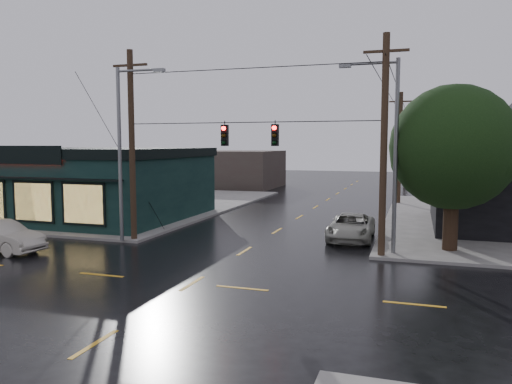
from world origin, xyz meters
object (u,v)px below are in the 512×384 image
(utility_pole_nw, at_px, (134,241))
(utility_pole_ne, at_px, (381,258))
(sedan_cream, at_px, (0,237))
(corner_tree, at_px, (453,148))
(suv_silver, at_px, (351,227))

(utility_pole_nw, bearing_deg, utility_pole_ne, 0.00)
(utility_pole_nw, xyz_separation_m, utility_pole_ne, (13.00, 0.00, 0.00))
(sedan_cream, bearing_deg, corner_tree, -67.37)
(corner_tree, xyz_separation_m, utility_pole_ne, (-3.07, -2.20, -5.07))
(corner_tree, height_order, utility_pole_nw, corner_tree)
(corner_tree, distance_m, sedan_cream, 22.22)
(utility_pole_ne, bearing_deg, corner_tree, 35.64)
(sedan_cream, bearing_deg, utility_pole_ne, -71.05)
(utility_pole_ne, bearing_deg, sedan_cream, -166.08)
(utility_pole_ne, distance_m, sedan_cream, 18.26)
(sedan_cream, relative_size, suv_silver, 0.91)
(sedan_cream, xyz_separation_m, suv_silver, (15.82, 8.47, -0.05))
(corner_tree, bearing_deg, sedan_cream, -162.40)
(utility_pole_nw, height_order, utility_pole_ne, same)
(corner_tree, xyz_separation_m, utility_pole_nw, (-16.07, -2.20, -5.07))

